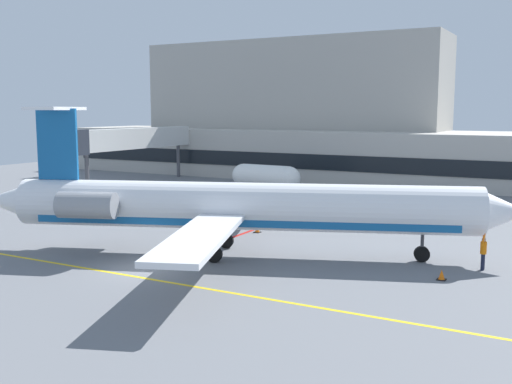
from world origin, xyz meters
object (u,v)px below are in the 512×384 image
Objects in this scene: regional_jet at (234,206)px; baggage_tug at (148,199)px; fuel_tank at (266,177)px; pushback_tractor at (168,208)px; marshaller at (483,252)px.

baggage_tug is (-15.69, 11.31, -2.13)m from regional_jet.
pushback_tractor is at bearing -86.14° from fuel_tank.
regional_jet is at bearing -35.20° from pushback_tractor.
marshaller is at bearing 14.92° from regional_jet.
regional_jet is 3.89× the size of fuel_tank.
pushback_tractor is at bearing -36.92° from baggage_tug.
baggage_tug is at bearing -104.43° from fuel_tank.
baggage_tug is at bearing 165.38° from marshaller.
regional_jet is at bearing -165.08° from marshaller.
regional_jet is 15.99× the size of marshaller.
regional_jet is 28.96m from fuel_tank.
pushback_tractor is at bearing 144.80° from regional_jet.
pushback_tractor reaches higher than marshaller.
regional_jet is 14.29m from marshaller.
marshaller is at bearing -8.87° from pushback_tractor.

